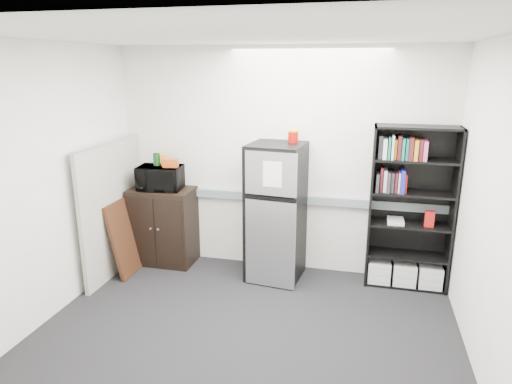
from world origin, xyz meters
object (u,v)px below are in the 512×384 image
at_px(refrigerator, 276,212).
at_px(bookshelf, 410,210).
at_px(cubicle_partition, 112,209).
at_px(cabinet, 164,226).
at_px(microwave, 160,178).

bearing_deg(refrigerator, bookshelf, 11.50).
xyz_separation_m(bookshelf, cubicle_partition, (-3.43, -0.49, -0.10)).
bearing_deg(cubicle_partition, bookshelf, 8.06).
distance_m(bookshelf, cabinet, 3.01).
bearing_deg(cabinet, cubicle_partition, -136.83).
xyz_separation_m(bookshelf, cabinet, (-2.98, -0.06, -0.42)).
relative_size(bookshelf, cubicle_partition, 1.14).
relative_size(cubicle_partition, refrigerator, 1.00).
bearing_deg(microwave, refrigerator, -8.50).
bearing_deg(cabinet, microwave, -90.00).
distance_m(bookshelf, refrigerator, 1.51).
xyz_separation_m(cubicle_partition, refrigerator, (1.93, 0.34, -0.00)).
height_order(bookshelf, cabinet, bookshelf).
distance_m(microwave, refrigerator, 1.51).
height_order(cubicle_partition, cabinet, cubicle_partition).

